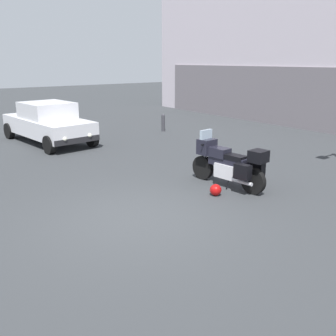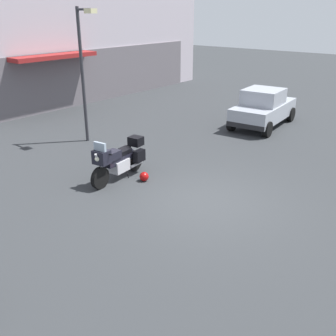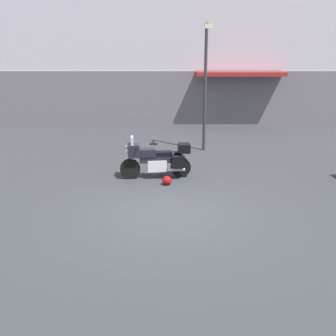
{
  "view_description": "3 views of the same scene",
  "coord_description": "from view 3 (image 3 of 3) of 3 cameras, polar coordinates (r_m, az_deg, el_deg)",
  "views": [
    {
      "loc": [
        6.2,
        -3.77,
        3.12
      ],
      "look_at": [
        -0.44,
        1.1,
        0.77
      ],
      "focal_mm": 40.82,
      "sensor_mm": 36.0,
      "label": 1
    },
    {
      "loc": [
        -7.87,
        -5.1,
        4.78
      ],
      "look_at": [
        -0.22,
        1.14,
        0.75
      ],
      "focal_mm": 41.73,
      "sensor_mm": 36.0,
      "label": 2
    },
    {
      "loc": [
        -0.01,
        -9.8,
        4.13
      ],
      "look_at": [
        0.03,
        1.18,
        0.85
      ],
      "focal_mm": 44.58,
      "sensor_mm": 36.0,
      "label": 3
    }
  ],
  "objects": [
    {
      "name": "ground_plane",
      "position": [
        10.64,
        -0.16,
        -6.19
      ],
      "size": [
        80.0,
        80.0,
        0.0
      ],
      "primitive_type": "plane",
      "color": "#2D3033"
    },
    {
      "name": "helmet",
      "position": [
        12.66,
        -0.34,
        -1.72
      ],
      "size": [
        0.28,
        0.28,
        0.28
      ],
      "primitive_type": "sphere",
      "color": "#990C0C",
      "rests_on": "ground"
    },
    {
      "name": "streetlamp_curbside",
      "position": [
        16.32,
        4.96,
        12.48
      ],
      "size": [
        0.28,
        0.94,
        4.88
      ],
      "color": "#2D2D33",
      "rests_on": "ground"
    },
    {
      "name": "motorcycle",
      "position": [
        13.21,
        -1.73,
        1.24
      ],
      "size": [
        2.26,
        0.86,
        1.36
      ],
      "rotation": [
        0.0,
        0.0,
        3.26
      ],
      "color": "black",
      "rests_on": "ground"
    }
  ]
}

